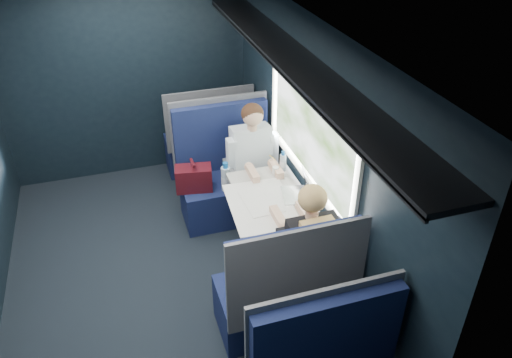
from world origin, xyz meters
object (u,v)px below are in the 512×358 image
object	(u,v)px
seat_row_front	(208,141)
woman	(307,244)
seat_bay_near	(225,179)
seat_bay_far	(283,294)
laptop	(300,189)
bottle_small	(283,162)
table	(270,203)
man	(254,159)
cup	(276,171)

from	to	relation	value
seat_row_front	woman	bearing A→B (deg)	-84.30
seat_bay_near	seat_bay_far	distance (m)	1.74
seat_bay_near	woman	xyz separation A→B (m)	(0.27, -1.57, 0.30)
seat_bay_far	laptop	bearing A→B (deg)	61.00
seat_bay_far	seat_row_front	bearing A→B (deg)	90.00
seat_row_front	woman	world-z (taller)	woman
bottle_small	table	bearing A→B (deg)	-124.59
bottle_small	seat_row_front	bearing A→B (deg)	107.42
seat_row_front	woman	xyz separation A→B (m)	(0.25, -2.50, 0.32)
seat_bay_far	bottle_small	size ratio (longest dim) A/B	5.87
table	laptop	size ratio (longest dim) A/B	2.96
seat_row_front	laptop	distance (m)	1.95
seat_bay_far	bottle_small	distance (m)	1.40
seat_bay_near	bottle_small	world-z (taller)	seat_bay_near
man	cup	distance (m)	0.38
seat_bay_near	bottle_small	xyz separation A→B (m)	(0.46, -0.49, 0.41)
laptop	cup	world-z (taller)	laptop
seat_bay_near	man	world-z (taller)	man
seat_bay_near	bottle_small	distance (m)	0.79
bottle_small	seat_bay_far	bearing A→B (deg)	-109.50
seat_row_front	bottle_small	world-z (taller)	seat_row_front
seat_row_front	bottle_small	distance (m)	1.54
seat_bay_near	cup	bearing A→B (deg)	-55.03
seat_row_front	laptop	world-z (taller)	seat_row_front
man	seat_bay_far	bearing A→B (deg)	-99.03
cup	seat_row_front	bearing A→B (deg)	103.56
man	cup	bearing A→B (deg)	-74.26
seat_bay_near	bottle_small	size ratio (longest dim) A/B	5.87
table	laptop	world-z (taller)	laptop
seat_bay_far	laptop	xyz separation A→B (m)	(0.45, 0.81, 0.39)
woman	seat_row_front	bearing A→B (deg)	95.70
seat_bay_far	man	distance (m)	1.62
seat_bay_near	woman	size ratio (longest dim) A/B	0.95
man	bottle_small	bearing A→B (deg)	-58.65
seat_bay_near	woman	bearing A→B (deg)	-80.26
bottle_small	cup	bearing A→B (deg)	-152.94
table	seat_bay_far	size ratio (longest dim) A/B	0.79
bottle_small	cup	distance (m)	0.12
bottle_small	cup	world-z (taller)	bottle_small
seat_bay_near	seat_row_front	bearing A→B (deg)	88.76
seat_row_front	man	xyz separation A→B (m)	(0.25, -1.10, 0.31)
table	man	distance (m)	0.70
seat_bay_far	woman	world-z (taller)	woman
table	man	world-z (taller)	man
man	laptop	bearing A→B (deg)	-75.33
laptop	seat_row_front	bearing A→B (deg)	103.59
seat_bay_far	woman	size ratio (longest dim) A/B	0.95
seat_bay_near	cup	distance (m)	0.74
laptop	man	bearing A→B (deg)	104.67
woman	bottle_small	bearing A→B (deg)	79.87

